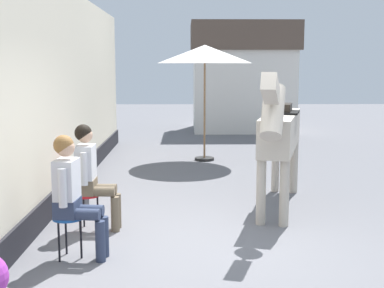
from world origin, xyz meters
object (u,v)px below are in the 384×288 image
cafe_parasol (205,55)px  seated_visitor_far (91,172)px  seated_visitor_near (73,190)px  saddled_horse_center (280,132)px  flower_planter_farthest (77,186)px

cafe_parasol → seated_visitor_far: bearing=-108.1°
seated_visitor_near → saddled_horse_center: (2.63, 2.00, 0.38)m
seated_visitor_near → cafe_parasol: size_ratio=0.54×
seated_visitor_near → saddled_horse_center: bearing=37.3°
seated_visitor_near → saddled_horse_center: size_ratio=0.48×
seated_visitor_far → cafe_parasol: (1.66, 5.07, 1.59)m
saddled_horse_center → cafe_parasol: bearing=103.1°
saddled_horse_center → cafe_parasol: size_ratio=1.13×
saddled_horse_center → flower_planter_farthest: bearing=177.8°
seated_visitor_far → saddled_horse_center: size_ratio=0.48×
seated_visitor_far → cafe_parasol: cafe_parasol is taller
saddled_horse_center → seated_visitor_near: bearing=-142.7°
seated_visitor_far → cafe_parasol: size_ratio=0.54×
seated_visitor_near → flower_planter_farthest: (-0.39, 2.12, -0.44)m
flower_planter_farthest → cafe_parasol: cafe_parasol is taller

